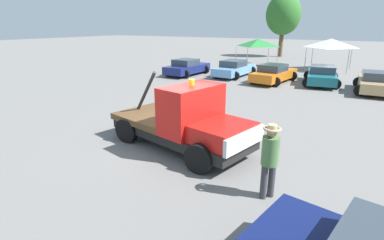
{
  "coord_description": "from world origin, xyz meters",
  "views": [
    {
      "loc": [
        5.33,
        -8.19,
        4.11
      ],
      "look_at": [
        0.5,
        0.0,
        1.05
      ],
      "focal_mm": 28.0,
      "sensor_mm": 36.0,
      "label": 1
    }
  ],
  "objects_px": {
    "parked_car_navy": "(187,67)",
    "traffic_cone": "(200,106)",
    "person_near_truck": "(270,156)",
    "parked_car_teal": "(322,75)",
    "tow_truck": "(186,123)",
    "parked_car_skyblue": "(234,68)",
    "canopy_tent_green": "(258,43)",
    "tree_left": "(283,15)",
    "parked_car_tan": "(376,83)",
    "canopy_tent_white": "(331,43)",
    "parked_car_orange": "(274,74)"
  },
  "relations": [
    {
      "from": "person_near_truck",
      "to": "parked_car_tan",
      "type": "distance_m",
      "value": 15.22
    },
    {
      "from": "parked_car_skyblue",
      "to": "parked_car_orange",
      "type": "distance_m",
      "value": 3.64
    },
    {
      "from": "parked_car_navy",
      "to": "parked_car_tan",
      "type": "relative_size",
      "value": 1.01
    },
    {
      "from": "parked_car_orange",
      "to": "parked_car_teal",
      "type": "height_order",
      "value": "same"
    },
    {
      "from": "person_near_truck",
      "to": "canopy_tent_white",
      "type": "relative_size",
      "value": 0.54
    },
    {
      "from": "parked_car_skyblue",
      "to": "canopy_tent_white",
      "type": "xyz_separation_m",
      "value": [
        6.1,
        7.79,
        1.78
      ]
    },
    {
      "from": "person_near_truck",
      "to": "tree_left",
      "type": "bearing_deg",
      "value": -38.63
    },
    {
      "from": "parked_car_teal",
      "to": "tree_left",
      "type": "xyz_separation_m",
      "value": [
        -7.58,
        17.55,
        4.57
      ]
    },
    {
      "from": "traffic_cone",
      "to": "parked_car_navy",
      "type": "bearing_deg",
      "value": 124.91
    },
    {
      "from": "person_near_truck",
      "to": "parked_car_teal",
      "type": "relative_size",
      "value": 0.38
    },
    {
      "from": "tow_truck",
      "to": "parked_car_skyblue",
      "type": "height_order",
      "value": "tow_truck"
    },
    {
      "from": "parked_car_skyblue",
      "to": "canopy_tent_green",
      "type": "distance_m",
      "value": 8.03
    },
    {
      "from": "canopy_tent_green",
      "to": "tree_left",
      "type": "relative_size",
      "value": 0.44
    },
    {
      "from": "person_near_truck",
      "to": "parked_car_navy",
      "type": "relative_size",
      "value": 0.42
    },
    {
      "from": "canopy_tent_white",
      "to": "canopy_tent_green",
      "type": "bearing_deg",
      "value": 179.71
    },
    {
      "from": "tree_left",
      "to": "tow_truck",
      "type": "bearing_deg",
      "value": -80.5
    },
    {
      "from": "person_near_truck",
      "to": "canopy_tent_green",
      "type": "relative_size",
      "value": 0.56
    },
    {
      "from": "canopy_tent_green",
      "to": "parked_car_teal",
      "type": "bearing_deg",
      "value": -46.37
    },
    {
      "from": "parked_car_teal",
      "to": "canopy_tent_white",
      "type": "relative_size",
      "value": 1.43
    },
    {
      "from": "parked_car_navy",
      "to": "tree_left",
      "type": "bearing_deg",
      "value": -5.34
    },
    {
      "from": "tree_left",
      "to": "traffic_cone",
      "type": "relative_size",
      "value": 14.15
    },
    {
      "from": "canopy_tent_green",
      "to": "person_near_truck",
      "type": "bearing_deg",
      "value": -70.54
    },
    {
      "from": "parked_car_navy",
      "to": "parked_car_orange",
      "type": "xyz_separation_m",
      "value": [
        7.2,
        0.38,
        -0.0
      ]
    },
    {
      "from": "canopy_tent_white",
      "to": "tree_left",
      "type": "bearing_deg",
      "value": 125.65
    },
    {
      "from": "parked_car_navy",
      "to": "parked_car_teal",
      "type": "distance_m",
      "value": 10.43
    },
    {
      "from": "canopy_tent_green",
      "to": "traffic_cone",
      "type": "relative_size",
      "value": 6.2
    },
    {
      "from": "tow_truck",
      "to": "parked_car_tan",
      "type": "relative_size",
      "value": 1.25
    },
    {
      "from": "traffic_cone",
      "to": "person_near_truck",
      "type": "bearing_deg",
      "value": -48.89
    },
    {
      "from": "parked_car_navy",
      "to": "canopy_tent_white",
      "type": "xyz_separation_m",
      "value": [
        9.79,
        9.14,
        1.78
      ]
    },
    {
      "from": "parked_car_skyblue",
      "to": "canopy_tent_green",
      "type": "height_order",
      "value": "canopy_tent_green"
    },
    {
      "from": "parked_car_skyblue",
      "to": "tree_left",
      "type": "bearing_deg",
      "value": 5.84
    },
    {
      "from": "parked_car_orange",
      "to": "parked_car_skyblue",
      "type": "bearing_deg",
      "value": 82.27
    },
    {
      "from": "tow_truck",
      "to": "parked_car_orange",
      "type": "height_order",
      "value": "tow_truck"
    },
    {
      "from": "parked_car_skyblue",
      "to": "parked_car_teal",
      "type": "distance_m",
      "value": 6.64
    },
    {
      "from": "person_near_truck",
      "to": "traffic_cone",
      "type": "xyz_separation_m",
      "value": [
        -5.2,
        5.96,
        -0.87
      ]
    },
    {
      "from": "tree_left",
      "to": "parked_car_tan",
      "type": "bearing_deg",
      "value": -59.85
    },
    {
      "from": "person_near_truck",
      "to": "parked_car_teal",
      "type": "distance_m",
      "value": 16.39
    },
    {
      "from": "parked_car_skyblue",
      "to": "parked_car_orange",
      "type": "bearing_deg",
      "value": -102.76
    },
    {
      "from": "person_near_truck",
      "to": "parked_car_orange",
      "type": "height_order",
      "value": "person_near_truck"
    },
    {
      "from": "person_near_truck",
      "to": "canopy_tent_white",
      "type": "distance_m",
      "value": 24.16
    },
    {
      "from": "tow_truck",
      "to": "parked_car_skyblue",
      "type": "xyz_separation_m",
      "value": [
        -4.46,
        14.71,
        -0.3
      ]
    },
    {
      "from": "parked_car_teal",
      "to": "tow_truck",
      "type": "bearing_deg",
      "value": 162.33
    },
    {
      "from": "canopy_tent_green",
      "to": "canopy_tent_white",
      "type": "height_order",
      "value": "canopy_tent_white"
    },
    {
      "from": "canopy_tent_white",
      "to": "traffic_cone",
      "type": "xyz_separation_m",
      "value": [
        -3.54,
        -18.11,
        -2.18
      ]
    },
    {
      "from": "parked_car_tan",
      "to": "parked_car_navy",
      "type": "bearing_deg",
      "value": 86.45
    },
    {
      "from": "parked_car_navy",
      "to": "traffic_cone",
      "type": "relative_size",
      "value": 8.27
    },
    {
      "from": "canopy_tent_green",
      "to": "tree_left",
      "type": "xyz_separation_m",
      "value": [
        -0.19,
        9.79,
        2.93
      ]
    },
    {
      "from": "person_near_truck",
      "to": "traffic_cone",
      "type": "distance_m",
      "value": 7.96
    },
    {
      "from": "tow_truck",
      "to": "canopy_tent_white",
      "type": "distance_m",
      "value": 22.61
    },
    {
      "from": "parked_car_navy",
      "to": "canopy_tent_white",
      "type": "distance_m",
      "value": 13.52
    }
  ]
}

